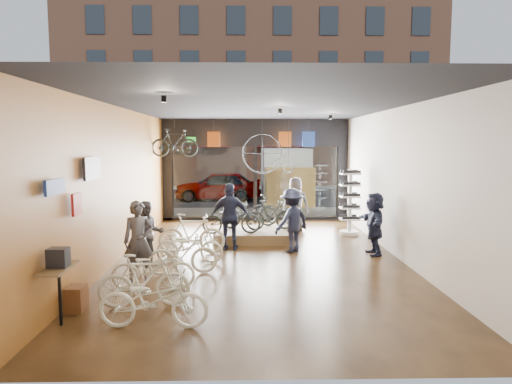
{
  "coord_description": "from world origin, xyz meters",
  "views": [
    {
      "loc": [
        -0.32,
        -11.3,
        2.88
      ],
      "look_at": [
        -0.06,
        1.4,
        1.54
      ],
      "focal_mm": 32.0,
      "sensor_mm": 36.0,
      "label": 1
    }
  ],
  "objects_px": {
    "display_platform": "(255,235)",
    "customer_2": "(230,217)",
    "penny_farthing": "(271,155)",
    "display_bike_right": "(250,212)",
    "box_truck": "(286,176)",
    "floor_bike_5": "(191,234)",
    "customer_5": "(374,224)",
    "floor_bike_4": "(190,245)",
    "display_bike_mid": "(270,215)",
    "display_bike_left": "(232,219)",
    "floor_bike_0": "(153,300)",
    "floor_bike_3": "(183,254)",
    "customer_1": "(148,234)",
    "customer_3": "(292,220)",
    "street_car": "(218,186)",
    "customer_4": "(296,204)",
    "hung_bike": "(175,143)",
    "customer_0": "(138,241)",
    "floor_bike_2": "(153,268)",
    "floor_bike_1": "(144,281)",
    "sunglasses_rack": "(350,202)"
  },
  "relations": [
    {
      "from": "display_platform",
      "to": "customer_4",
      "type": "relative_size",
      "value": 1.34
    },
    {
      "from": "floor_bike_2",
      "to": "customer_0",
      "type": "bearing_deg",
      "value": 31.99
    },
    {
      "from": "box_truck",
      "to": "customer_2",
      "type": "bearing_deg",
      "value": -103.25
    },
    {
      "from": "display_bike_right",
      "to": "customer_2",
      "type": "xyz_separation_m",
      "value": [
        -0.54,
        -1.79,
        0.13
      ]
    },
    {
      "from": "street_car",
      "to": "display_bike_right",
      "type": "xyz_separation_m",
      "value": [
        1.56,
        -9.28,
        0.04
      ]
    },
    {
      "from": "floor_bike_5",
      "to": "display_platform",
      "type": "bearing_deg",
      "value": -42.63
    },
    {
      "from": "floor_bike_5",
      "to": "customer_4",
      "type": "relative_size",
      "value": 0.99
    },
    {
      "from": "floor_bike_5",
      "to": "hung_bike",
      "type": "bearing_deg",
      "value": 17.07
    },
    {
      "from": "display_bike_mid",
      "to": "customer_1",
      "type": "distance_m",
      "value": 4.2
    },
    {
      "from": "customer_4",
      "to": "floor_bike_5",
      "type": "bearing_deg",
      "value": 52.77
    },
    {
      "from": "street_car",
      "to": "floor_bike_0",
      "type": "height_order",
      "value": "street_car"
    },
    {
      "from": "display_bike_mid",
      "to": "customer_4",
      "type": "bearing_deg",
      "value": -43.57
    },
    {
      "from": "street_car",
      "to": "floor_bike_1",
      "type": "height_order",
      "value": "street_car"
    },
    {
      "from": "floor_bike_2",
      "to": "floor_bike_3",
      "type": "xyz_separation_m",
      "value": [
        0.44,
        1.03,
        0.03
      ]
    },
    {
      "from": "street_car",
      "to": "customer_5",
      "type": "height_order",
      "value": "customer_5"
    },
    {
      "from": "display_platform",
      "to": "customer_5",
      "type": "distance_m",
      "value": 3.69
    },
    {
      "from": "floor_bike_4",
      "to": "hung_bike",
      "type": "relative_size",
      "value": 1.03
    },
    {
      "from": "customer_3",
      "to": "hung_bike",
      "type": "xyz_separation_m",
      "value": [
        -3.64,
        3.53,
        2.07
      ]
    },
    {
      "from": "customer_0",
      "to": "floor_bike_5",
      "type": "bearing_deg",
      "value": 55.38
    },
    {
      "from": "customer_1",
      "to": "customer_5",
      "type": "height_order",
      "value": "customer_5"
    },
    {
      "from": "customer_3",
      "to": "customer_4",
      "type": "distance_m",
      "value": 3.1
    },
    {
      "from": "floor_bike_4",
      "to": "customer_2",
      "type": "xyz_separation_m",
      "value": [
        0.94,
        1.35,
        0.49
      ]
    },
    {
      "from": "display_bike_mid",
      "to": "display_bike_right",
      "type": "relative_size",
      "value": 0.81
    },
    {
      "from": "floor_bike_5",
      "to": "customer_4",
      "type": "xyz_separation_m",
      "value": [
        3.09,
        3.2,
        0.36
      ]
    },
    {
      "from": "customer_3",
      "to": "customer_0",
      "type": "bearing_deg",
      "value": -2.1
    },
    {
      "from": "display_bike_right",
      "to": "box_truck",
      "type": "bearing_deg",
      "value": -31.4
    },
    {
      "from": "street_car",
      "to": "floor_bike_0",
      "type": "xyz_separation_m",
      "value": [
        0.01,
        -16.37,
        -0.3
      ]
    },
    {
      "from": "floor_bike_2",
      "to": "floor_bike_4",
      "type": "relative_size",
      "value": 1.01
    },
    {
      "from": "customer_1",
      "to": "hung_bike",
      "type": "relative_size",
      "value": 0.98
    },
    {
      "from": "sunglasses_rack",
      "to": "floor_bike_2",
      "type": "bearing_deg",
      "value": -117.78
    },
    {
      "from": "customer_2",
      "to": "street_car",
      "type": "bearing_deg",
      "value": -78.9
    },
    {
      "from": "customer_2",
      "to": "display_bike_left",
      "type": "bearing_deg",
      "value": -84.75
    },
    {
      "from": "display_bike_left",
      "to": "customer_5",
      "type": "distance_m",
      "value": 3.99
    },
    {
      "from": "floor_bike_4",
      "to": "display_bike_mid",
      "type": "bearing_deg",
      "value": -35.06
    },
    {
      "from": "display_platform",
      "to": "customer_2",
      "type": "xyz_separation_m",
      "value": [
        -0.69,
        -1.32,
        0.76
      ]
    },
    {
      "from": "floor_bike_2",
      "to": "display_platform",
      "type": "height_order",
      "value": "floor_bike_2"
    },
    {
      "from": "display_bike_right",
      "to": "customer_3",
      "type": "height_order",
      "value": "customer_3"
    },
    {
      "from": "display_bike_right",
      "to": "penny_farthing",
      "type": "distance_m",
      "value": 2.9
    },
    {
      "from": "display_platform",
      "to": "hung_bike",
      "type": "height_order",
      "value": "hung_bike"
    },
    {
      "from": "display_bike_mid",
      "to": "display_bike_right",
      "type": "bearing_deg",
      "value": 39.05
    },
    {
      "from": "customer_2",
      "to": "display_platform",
      "type": "bearing_deg",
      "value": -111.82
    },
    {
      "from": "display_bike_left",
      "to": "floor_bike_0",
      "type": "bearing_deg",
      "value": 166.62
    },
    {
      "from": "street_car",
      "to": "floor_bike_0",
      "type": "bearing_deg",
      "value": 0.04
    },
    {
      "from": "street_car",
      "to": "customer_5",
      "type": "distance_m",
      "value": 12.6
    },
    {
      "from": "customer_2",
      "to": "customer_0",
      "type": "bearing_deg",
      "value": 62.6
    },
    {
      "from": "display_bike_mid",
      "to": "hung_bike",
      "type": "distance_m",
      "value": 4.3
    },
    {
      "from": "customer_5",
      "to": "penny_farthing",
      "type": "xyz_separation_m",
      "value": [
        -2.47,
        4.59,
        1.68
      ]
    },
    {
      "from": "floor_bike_3",
      "to": "penny_farthing",
      "type": "distance_m",
      "value": 7.04
    },
    {
      "from": "floor_bike_3",
      "to": "sunglasses_rack",
      "type": "distance_m",
      "value": 6.47
    },
    {
      "from": "customer_2",
      "to": "penny_farthing",
      "type": "xyz_separation_m",
      "value": [
        1.3,
        4.0,
        1.59
      ]
    }
  ]
}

